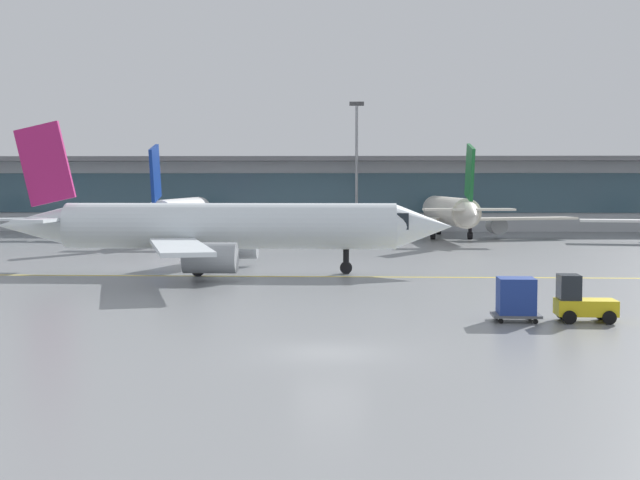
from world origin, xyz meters
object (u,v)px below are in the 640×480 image
Objects in this scene: gate_airplane_3 at (450,211)px; cargo_dolly_lead at (516,298)px; apron_light_mast_1 at (357,162)px; taxiing_regional_jet at (224,228)px; gate_airplane_2 at (180,213)px; baggage_tug at (581,302)px.

cargo_dolly_lead is at bearing 173.55° from gate_airplane_3.
taxiing_regional_jet is at bearing -100.65° from apron_light_mast_1.
gate_airplane_2 is 63.27m from baggage_tug.
cargo_dolly_lead is at bearing -154.89° from gate_airplane_2.
gate_airplane_3 is 44.38m from taxiing_regional_jet.
baggage_tug is at bearing -47.47° from taxiing_regional_jet.
gate_airplane_2 is at bearing 116.11° from cargo_dolly_lead.
apron_light_mast_1 is (-6.29, 71.99, 7.77)m from cargo_dolly_lead.
taxiing_regional_jet is 26.50m from cargo_dolly_lead.
apron_light_mast_1 is (-9.11, 72.08, 7.93)m from baggage_tug.
gate_airplane_3 is at bearing -47.37° from apron_light_mast_1.
taxiing_regional_jet reaches higher than gate_airplane_2.
gate_airplane_3 is at bearing -80.73° from gate_airplane_2.
apron_light_mast_1 reaches higher than baggage_tug.
apron_light_mast_1 reaches higher than gate_airplane_2.
taxiing_regional_jet is 1.93× the size of apron_light_mast_1.
gate_airplane_2 is 61.97m from cargo_dolly_lead.
apron_light_mast_1 is (19.15, 15.51, 5.86)m from gate_airplane_2.
gate_airplane_2 is at bearing 95.71° from gate_airplane_3.
cargo_dolly_lead is at bearing 180.00° from baggage_tug.
taxiing_regional_jet reaches higher than baggage_tug.
taxiing_regional_jet is 14.59× the size of cargo_dolly_lead.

